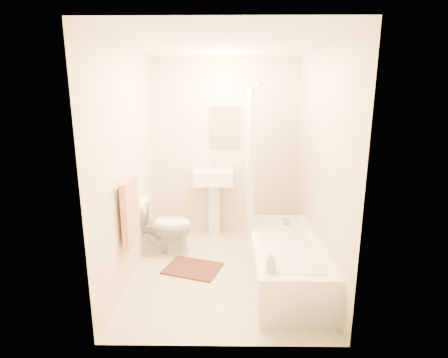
{
  "coord_description": "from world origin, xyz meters",
  "views": [
    {
      "loc": [
        0.05,
        -3.56,
        1.91
      ],
      "look_at": [
        0.0,
        0.25,
        1.0
      ],
      "focal_mm": 28.0,
      "sensor_mm": 36.0,
      "label": 1
    }
  ],
  "objects_px": {
    "toilet": "(163,226)",
    "bath_mat": "(193,268)",
    "bathtub": "(286,261)",
    "sink": "(214,200)",
    "soap_bottle": "(271,262)"
  },
  "relations": [
    {
      "from": "toilet",
      "to": "bath_mat",
      "type": "bearing_deg",
      "value": -139.27
    },
    {
      "from": "bathtub",
      "to": "bath_mat",
      "type": "bearing_deg",
      "value": 166.56
    },
    {
      "from": "toilet",
      "to": "bathtub",
      "type": "relative_size",
      "value": 0.45
    },
    {
      "from": "sink",
      "to": "soap_bottle",
      "type": "xyz_separation_m",
      "value": [
        0.56,
        -1.89,
        0.03
      ]
    },
    {
      "from": "soap_bottle",
      "to": "bathtub",
      "type": "bearing_deg",
      "value": 69.4
    },
    {
      "from": "toilet",
      "to": "soap_bottle",
      "type": "bearing_deg",
      "value": -140.3
    },
    {
      "from": "bathtub",
      "to": "bath_mat",
      "type": "height_order",
      "value": "bathtub"
    },
    {
      "from": "bath_mat",
      "to": "toilet",
      "type": "bearing_deg",
      "value": 132.79
    },
    {
      "from": "toilet",
      "to": "bathtub",
      "type": "xyz_separation_m",
      "value": [
        1.4,
        -0.67,
        -0.13
      ]
    },
    {
      "from": "toilet",
      "to": "bath_mat",
      "type": "xyz_separation_m",
      "value": [
        0.4,
        -0.43,
        -0.34
      ]
    },
    {
      "from": "toilet",
      "to": "soap_bottle",
      "type": "height_order",
      "value": "toilet"
    },
    {
      "from": "sink",
      "to": "bath_mat",
      "type": "xyz_separation_m",
      "value": [
        -0.2,
        -1.02,
        -0.5
      ]
    },
    {
      "from": "sink",
      "to": "soap_bottle",
      "type": "height_order",
      "value": "sink"
    },
    {
      "from": "toilet",
      "to": "sink",
      "type": "xyz_separation_m",
      "value": [
        0.6,
        0.59,
        0.16
      ]
    },
    {
      "from": "bathtub",
      "to": "bath_mat",
      "type": "distance_m",
      "value": 1.05
    }
  ]
}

